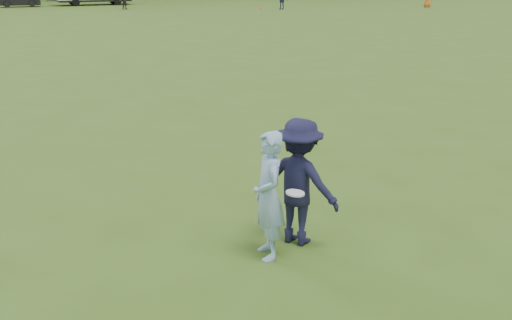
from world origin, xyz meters
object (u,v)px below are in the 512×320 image
object	(u,v)px
thrower	(269,196)
field_cone	(261,8)
player_far_b	(282,0)
car_f	(19,0)
player_far_d	(124,1)
defender	(299,182)

from	to	relation	value
thrower	field_cone	xyz separation A→B (m)	(21.73, 47.45, -0.79)
player_far_b	car_f	bearing A→B (deg)	-165.01
player_far_d	thrower	bearing A→B (deg)	-122.92
thrower	defender	xyz separation A→B (m)	(0.63, 0.25, 0.03)
field_cone	defender	bearing A→B (deg)	-114.09
defender	player_far_b	size ratio (longest dim) A/B	1.08
thrower	player_far_d	bearing A→B (deg)	179.41
thrower	player_far_b	distance (m)	52.22
player_far_d	car_f	bearing A→B (deg)	116.08
thrower	defender	distance (m)	0.68
car_f	field_cone	size ratio (longest dim) A/B	13.73
defender	player_far_d	size ratio (longest dim) A/B	1.28
defender	field_cone	size ratio (longest dim) A/B	6.48
thrower	field_cone	world-z (taller)	thrower
defender	field_cone	bearing A→B (deg)	-58.45
player_far_b	field_cone	size ratio (longest dim) A/B	6.02
defender	player_far_b	world-z (taller)	defender
car_f	field_cone	distance (m)	25.16
player_far_d	field_cone	size ratio (longest dim) A/B	5.07
player_far_b	player_far_d	world-z (taller)	player_far_b
defender	player_far_d	world-z (taller)	defender
player_far_b	field_cone	distance (m)	2.17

